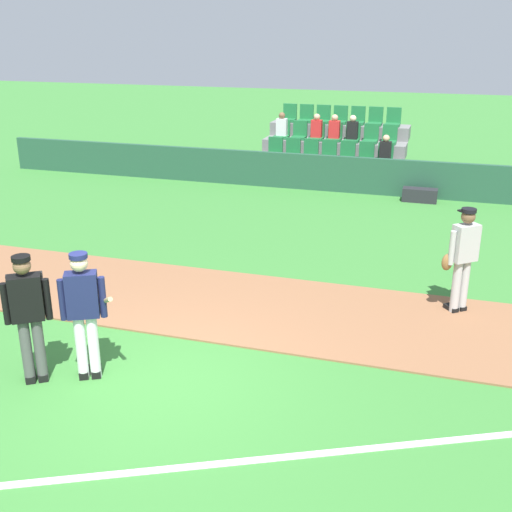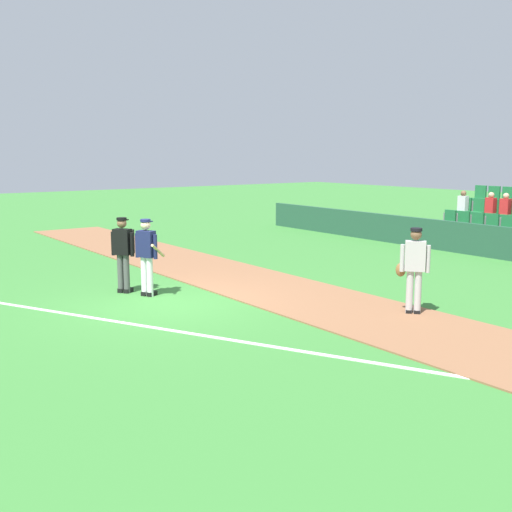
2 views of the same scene
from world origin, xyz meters
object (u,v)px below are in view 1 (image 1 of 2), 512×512
at_px(batter_navy_jersey, 84,311).
at_px(umpire_home_plate, 28,312).
at_px(runner_grey_jersey, 462,257).
at_px(equipment_bag, 420,195).

height_order(batter_navy_jersey, umpire_home_plate, same).
distance_m(batter_navy_jersey, umpire_home_plate, 0.70).
xyz_separation_m(batter_navy_jersey, runner_grey_jersey, (4.63, 3.57, -0.01)).
xyz_separation_m(runner_grey_jersey, equipment_bag, (-1.03, 6.91, -0.78)).
bearing_deg(batter_navy_jersey, runner_grey_jersey, 37.63).
bearing_deg(runner_grey_jersey, umpire_home_plate, -143.81).
bearing_deg(umpire_home_plate, batter_navy_jersey, 24.01).
bearing_deg(runner_grey_jersey, equipment_bag, 98.45).
bearing_deg(umpire_home_plate, runner_grey_jersey, 36.19).
relative_size(batter_navy_jersey, equipment_bag, 1.96).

